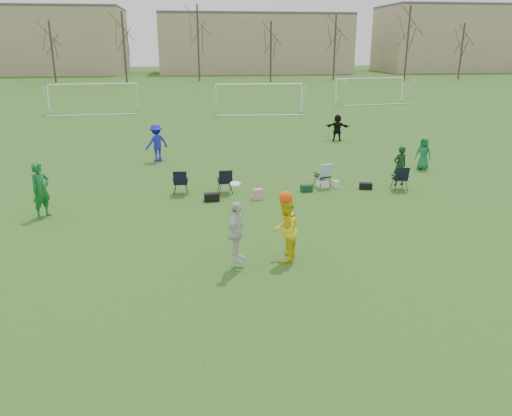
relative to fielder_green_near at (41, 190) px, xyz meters
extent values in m
plane|color=#2C4F18|center=(7.09, -6.03, -0.95)|extent=(260.00, 260.00, 0.00)
imported|color=#126628|center=(0.00, 0.00, 0.00)|extent=(0.77, 0.82, 1.89)
imported|color=#1920C0|center=(3.39, 8.22, -0.02)|extent=(1.38, 1.22, 1.85)
imported|color=#136C39|center=(15.81, 4.69, -0.19)|extent=(0.85, 0.87, 1.51)
imported|color=black|center=(13.96, 12.41, -0.15)|extent=(1.54, 0.96, 1.59)
imported|color=silver|center=(6.10, -4.97, 0.06)|extent=(0.76, 1.03, 1.62)
imported|color=yellow|center=(7.44, -4.65, -0.07)|extent=(0.94, 1.04, 1.75)
sphere|color=#FF470D|center=(7.44, -4.65, 0.83)|extent=(0.35, 0.35, 0.35)
cylinder|color=white|center=(6.09, -4.96, 1.34)|extent=(0.27, 0.27, 0.07)
imported|color=#0D3316|center=(13.35, 1.67, 0.01)|extent=(0.65, 0.49, 1.61)
cube|color=black|center=(5.75, 1.01, -0.80)|extent=(0.57, 0.35, 0.30)
cube|color=pink|center=(7.49, 1.02, -0.75)|extent=(0.37, 0.26, 0.40)
cube|color=#103C22|center=(9.56, 1.78, -0.81)|extent=(0.46, 0.30, 0.28)
cube|color=white|center=(10.36, 2.29, -0.79)|extent=(0.47, 0.37, 0.32)
cylinder|color=silver|center=(10.89, 2.16, -0.80)|extent=(0.26, 0.26, 0.30)
cube|color=black|center=(12.03, 1.81, -0.82)|extent=(0.54, 0.36, 0.26)
cube|color=black|center=(4.61, 2.15, -0.47)|extent=(0.63, 0.63, 0.96)
cube|color=black|center=(6.33, 2.05, -0.47)|extent=(0.64, 0.64, 0.96)
cube|color=black|center=(10.37, 2.40, -0.47)|extent=(0.75, 0.75, 0.96)
cube|color=black|center=(13.35, 1.57, -0.47)|extent=(0.63, 0.63, 0.96)
cylinder|color=white|center=(-6.54, 27.66, 0.25)|extent=(0.12, 0.12, 2.40)
cylinder|color=white|center=(0.73, 28.29, 0.25)|extent=(0.12, 0.12, 2.40)
cylinder|color=white|center=(-2.91, 27.97, 1.45)|extent=(7.28, 0.76, 0.12)
cylinder|color=white|center=(7.45, 26.23, 0.25)|extent=(0.12, 0.12, 2.40)
cylinder|color=white|center=(14.73, 25.72, 0.25)|extent=(0.12, 0.12, 2.40)
cylinder|color=white|center=(11.09, 25.97, 1.45)|extent=(7.29, 0.63, 0.12)
cylinder|color=white|center=(19.48, 31.47, 0.25)|extent=(0.12, 0.12, 2.40)
cylinder|color=white|center=(26.71, 32.48, 0.25)|extent=(0.12, 0.12, 2.40)
cylinder|color=white|center=(23.09, 31.97, 1.45)|extent=(7.25, 1.13, 0.12)
cylinder|color=#382B21|center=(-14.91, 65.47, 3.55)|extent=(0.28, 0.28, 9.00)
cylinder|color=#382B21|center=(-3.91, 62.47, 4.15)|extent=(0.28, 0.28, 10.20)
cylinder|color=#382B21|center=(7.09, 65.47, 4.75)|extent=(0.28, 0.28, 11.40)
cylinder|color=#382B21|center=(18.09, 62.47, 3.55)|extent=(0.28, 0.28, 9.00)
cylinder|color=#382B21|center=(29.09, 65.47, 4.15)|extent=(0.28, 0.28, 10.20)
cylinder|color=#382B21|center=(40.09, 62.47, 4.75)|extent=(0.28, 0.28, 11.40)
cylinder|color=#382B21|center=(51.09, 65.47, 3.55)|extent=(0.28, 0.28, 9.00)
cube|color=tan|center=(-27.91, 89.97, 5.05)|extent=(42.00, 16.00, 12.00)
cube|color=tan|center=(19.09, 89.97, 4.55)|extent=(38.00, 16.00, 11.00)
cube|color=tan|center=(62.09, 89.97, 5.55)|extent=(30.00, 16.00, 13.00)
camera|label=1|loc=(4.99, -16.89, 4.64)|focal=35.00mm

